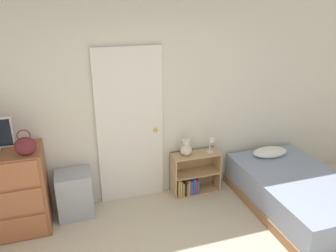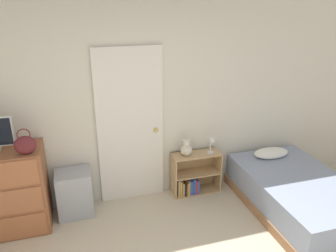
{
  "view_description": "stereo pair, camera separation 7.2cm",
  "coord_description": "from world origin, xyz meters",
  "px_view_note": "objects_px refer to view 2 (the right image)",
  "views": [
    {
      "loc": [
        -0.69,
        -1.58,
        2.52
      ],
      "look_at": [
        0.44,
        1.98,
        1.07
      ],
      "focal_mm": 35.0,
      "sensor_mm": 36.0,
      "label": 1
    },
    {
      "loc": [
        -0.62,
        -1.6,
        2.52
      ],
      "look_at": [
        0.44,
        1.98,
        1.07
      ],
      "focal_mm": 35.0,
      "sensor_mm": 36.0,
      "label": 2
    }
  ],
  "objects_px": {
    "handbag": "(25,145)",
    "dresser": "(4,192)",
    "desk_lamp": "(212,142)",
    "storage_bin": "(75,193)",
    "teddy_bear": "(186,148)",
    "bed": "(297,194)",
    "bookshelf": "(192,177)"
  },
  "relations": [
    {
      "from": "storage_bin",
      "to": "bookshelf",
      "type": "xyz_separation_m",
      "value": [
        1.56,
        0.04,
        -0.05
      ]
    },
    {
      "from": "dresser",
      "to": "teddy_bear",
      "type": "height_order",
      "value": "dresser"
    },
    {
      "from": "teddy_bear",
      "to": "desk_lamp",
      "type": "relative_size",
      "value": 1.04
    },
    {
      "from": "storage_bin",
      "to": "bed",
      "type": "bearing_deg",
      "value": -15.13
    },
    {
      "from": "dresser",
      "to": "storage_bin",
      "type": "height_order",
      "value": "dresser"
    },
    {
      "from": "handbag",
      "to": "bed",
      "type": "xyz_separation_m",
      "value": [
        3.11,
        -0.48,
        -0.88
      ]
    },
    {
      "from": "bookshelf",
      "to": "bed",
      "type": "height_order",
      "value": "bookshelf"
    },
    {
      "from": "bed",
      "to": "teddy_bear",
      "type": "bearing_deg",
      "value": 147.83
    },
    {
      "from": "desk_lamp",
      "to": "bed",
      "type": "height_order",
      "value": "desk_lamp"
    },
    {
      "from": "handbag",
      "to": "desk_lamp",
      "type": "distance_m",
      "value": 2.28
    },
    {
      "from": "handbag",
      "to": "bed",
      "type": "relative_size",
      "value": 0.16
    },
    {
      "from": "handbag",
      "to": "desk_lamp",
      "type": "height_order",
      "value": "handbag"
    },
    {
      "from": "bookshelf",
      "to": "bed",
      "type": "relative_size",
      "value": 0.36
    },
    {
      "from": "desk_lamp",
      "to": "bed",
      "type": "relative_size",
      "value": 0.13
    },
    {
      "from": "handbag",
      "to": "bookshelf",
      "type": "bearing_deg",
      "value": 8.42
    },
    {
      "from": "bed",
      "to": "desk_lamp",
      "type": "bearing_deg",
      "value": 140.13
    },
    {
      "from": "desk_lamp",
      "to": "teddy_bear",
      "type": "bearing_deg",
      "value": 173.95
    },
    {
      "from": "handbag",
      "to": "bed",
      "type": "distance_m",
      "value": 3.26
    },
    {
      "from": "bookshelf",
      "to": "storage_bin",
      "type": "bearing_deg",
      "value": -178.38
    },
    {
      "from": "dresser",
      "to": "teddy_bear",
      "type": "distance_m",
      "value": 2.23
    },
    {
      "from": "storage_bin",
      "to": "bed",
      "type": "distance_m",
      "value": 2.78
    },
    {
      "from": "teddy_bear",
      "to": "handbag",
      "type": "bearing_deg",
      "value": -171.22
    },
    {
      "from": "desk_lamp",
      "to": "storage_bin",
      "type": "bearing_deg",
      "value": -179.83
    },
    {
      "from": "teddy_bear",
      "to": "storage_bin",
      "type": "bearing_deg",
      "value": -178.36
    },
    {
      "from": "dresser",
      "to": "desk_lamp",
      "type": "relative_size",
      "value": 4.35
    },
    {
      "from": "bookshelf",
      "to": "desk_lamp",
      "type": "relative_size",
      "value": 2.88
    },
    {
      "from": "dresser",
      "to": "bed",
      "type": "distance_m",
      "value": 3.51
    },
    {
      "from": "storage_bin",
      "to": "teddy_bear",
      "type": "distance_m",
      "value": 1.52
    },
    {
      "from": "bed",
      "to": "dresser",
      "type": "bearing_deg",
      "value": 169.45
    },
    {
      "from": "handbag",
      "to": "dresser",
      "type": "bearing_deg",
      "value": 153.65
    },
    {
      "from": "handbag",
      "to": "teddy_bear",
      "type": "distance_m",
      "value": 1.96
    },
    {
      "from": "storage_bin",
      "to": "bed",
      "type": "xyz_separation_m",
      "value": [
        2.68,
        -0.73,
        -0.06
      ]
    }
  ]
}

